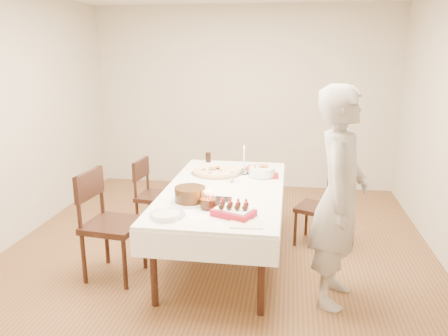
# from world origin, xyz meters

# --- Properties ---
(floor) EXTENTS (5.00, 5.00, 0.00)m
(floor) POSITION_xyz_m (0.00, 0.00, 0.00)
(floor) COLOR #543A1C
(floor) RESTS_ON ground
(wall_back) EXTENTS (4.50, 0.04, 2.70)m
(wall_back) POSITION_xyz_m (0.00, 2.50, 1.35)
(wall_back) COLOR beige
(wall_back) RESTS_ON floor
(wall_front) EXTENTS (4.50, 0.04, 2.70)m
(wall_front) POSITION_xyz_m (0.00, -2.50, 1.35)
(wall_front) COLOR beige
(wall_front) RESTS_ON floor
(wall_left) EXTENTS (0.04, 5.00, 2.70)m
(wall_left) POSITION_xyz_m (-2.25, 0.00, 1.35)
(wall_left) COLOR beige
(wall_left) RESTS_ON floor
(dining_table) EXTENTS (1.82, 2.40, 0.75)m
(dining_table) POSITION_xyz_m (0.08, -0.03, 0.38)
(dining_table) COLOR white
(dining_table) RESTS_ON floor
(chair_right_savory) EXTENTS (0.55, 0.55, 0.82)m
(chair_right_savory) POSITION_xyz_m (1.02, 0.46, 0.41)
(chair_right_savory) COLOR #321810
(chair_right_savory) RESTS_ON floor
(chair_left_savory) EXTENTS (0.49, 0.49, 0.87)m
(chair_left_savory) POSITION_xyz_m (-0.78, 0.51, 0.43)
(chair_left_savory) COLOR #321810
(chair_left_savory) RESTS_ON floor
(chair_left_dessert) EXTENTS (0.57, 0.57, 1.02)m
(chair_left_dessert) POSITION_xyz_m (-0.87, -0.54, 0.51)
(chair_left_dessert) COLOR #321810
(chair_left_dessert) RESTS_ON floor
(person) EXTENTS (0.58, 0.75, 1.82)m
(person) POSITION_xyz_m (1.12, -0.63, 0.91)
(person) COLOR #B1ACA7
(person) RESTS_ON floor
(pizza_white) EXTENTS (0.72, 0.72, 0.04)m
(pizza_white) POSITION_xyz_m (-0.07, 0.47, 0.77)
(pizza_white) COLOR beige
(pizza_white) RESTS_ON dining_table
(pizza_pepperoni) EXTENTS (0.45, 0.45, 0.04)m
(pizza_pepperoni) POSITION_xyz_m (0.38, 0.63, 0.77)
(pizza_pepperoni) COLOR red
(pizza_pepperoni) RESTS_ON dining_table
(red_placemat) EXTENTS (0.27, 0.27, 0.01)m
(red_placemat) POSITION_xyz_m (0.47, 0.47, 0.75)
(red_placemat) COLOR #B21E1E
(red_placemat) RESTS_ON dining_table
(pasta_bowl) EXTENTS (0.33, 0.33, 0.09)m
(pasta_bowl) POSITION_xyz_m (0.42, 0.44, 0.80)
(pasta_bowl) COLOR white
(pasta_bowl) RESTS_ON dining_table
(taper_candle) EXTENTS (0.08, 0.08, 0.33)m
(taper_candle) POSITION_xyz_m (0.22, 0.49, 0.91)
(taper_candle) COLOR white
(taper_candle) RESTS_ON dining_table
(shaker_pair) EXTENTS (0.09, 0.09, 0.10)m
(shaker_pair) POSITION_xyz_m (0.13, 0.17, 0.80)
(shaker_pair) COLOR white
(shaker_pair) RESTS_ON dining_table
(cola_glass) EXTENTS (0.07, 0.07, 0.12)m
(cola_glass) POSITION_xyz_m (-0.26, 0.96, 0.81)
(cola_glass) COLOR black
(cola_glass) RESTS_ON dining_table
(layer_cake) EXTENTS (0.36, 0.36, 0.14)m
(layer_cake) POSITION_xyz_m (-0.15, -0.48, 0.82)
(layer_cake) COLOR #321D0C
(layer_cake) RESTS_ON dining_table
(cake_board) EXTENTS (0.27, 0.27, 0.01)m
(cake_board) POSITION_xyz_m (0.06, -0.42, 0.75)
(cake_board) COLOR black
(cake_board) RESTS_ON dining_table
(birthday_cake) EXTENTS (0.17, 0.17, 0.15)m
(birthday_cake) POSITION_xyz_m (0.04, -0.61, 0.83)
(birthday_cake) COLOR #371B0F
(birthday_cake) RESTS_ON dining_table
(strawberry_box) EXTENTS (0.38, 0.33, 0.08)m
(strawberry_box) POSITION_xyz_m (0.27, -0.75, 0.79)
(strawberry_box) COLOR maroon
(strawberry_box) RESTS_ON dining_table
(box_lid) EXTENTS (0.27, 0.19, 0.02)m
(box_lid) POSITION_xyz_m (0.40, -0.92, 0.75)
(box_lid) COLOR beige
(box_lid) RESTS_ON dining_table
(plate_stack) EXTENTS (0.28, 0.28, 0.05)m
(plate_stack) POSITION_xyz_m (-0.26, -0.89, 0.77)
(plate_stack) COLOR white
(plate_stack) RESTS_ON dining_table
(china_plate) EXTENTS (0.35, 0.35, 0.01)m
(china_plate) POSITION_xyz_m (-0.27, -0.82, 0.76)
(china_plate) COLOR white
(china_plate) RESTS_ON dining_table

